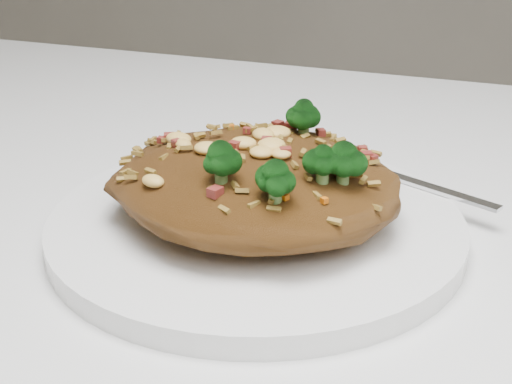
# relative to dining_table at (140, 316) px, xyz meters

# --- Properties ---
(dining_table) EXTENTS (1.20, 0.80, 0.75)m
(dining_table) POSITION_rel_dining_table_xyz_m (0.00, 0.00, 0.00)
(dining_table) COLOR white
(dining_table) RESTS_ON ground
(plate) EXTENTS (0.25, 0.25, 0.01)m
(plate) POSITION_rel_dining_table_xyz_m (0.10, -0.01, 0.10)
(plate) COLOR white
(plate) RESTS_ON dining_table
(fried_rice) EXTENTS (0.18, 0.16, 0.06)m
(fried_rice) POSITION_rel_dining_table_xyz_m (0.10, -0.01, 0.13)
(fried_rice) COLOR brown
(fried_rice) RESTS_ON plate
(fork) EXTENTS (0.16, 0.08, 0.00)m
(fork) POSITION_rel_dining_table_xyz_m (0.17, 0.07, 0.11)
(fork) COLOR silver
(fork) RESTS_ON plate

